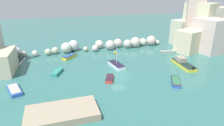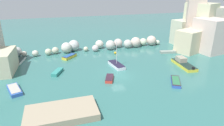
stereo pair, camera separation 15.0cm
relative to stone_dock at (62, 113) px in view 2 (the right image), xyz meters
name	(u,v)px [view 2 (the right image)]	position (x,y,z in m)	size (l,w,h in m)	color
cove_water	(118,76)	(10.71, 9.52, -0.47)	(160.00, 160.00, 0.00)	#336D67
cliff_headland_right	(206,30)	(39.90, 21.99, 4.03)	(22.54, 15.41, 13.98)	beige
rock_breakwater	(102,45)	(11.71, 26.58, 0.72)	(38.67, 4.37, 2.78)	#B8B7B6
stone_dock	(62,113)	(0.00, 0.00, 0.00)	(9.06, 4.81, 0.95)	tan
channel_buoy	(115,53)	(13.93, 21.94, -0.18)	(0.58, 0.58, 0.58)	gold
moored_boat_0	(117,65)	(11.76, 14.03, -0.11)	(2.50, 5.03, 5.76)	white
moored_boat_1	(109,78)	(8.67, 8.40, -0.19)	(2.25, 3.30, 0.57)	red
moored_boat_2	(14,90)	(-6.85, 8.55, -0.17)	(2.89, 4.49, 0.63)	#3059B0
moored_boat_3	(183,63)	(25.26, 10.54, 0.06)	(2.65, 6.89, 1.62)	yellow
moored_boat_4	(168,52)	(26.78, 19.00, -0.20)	(4.01, 1.78, 0.55)	gray
moored_boat_5	(69,56)	(2.85, 22.11, -0.11)	(3.62, 3.63, 0.69)	gold
moored_boat_6	(57,72)	(-0.12, 13.81, -0.17)	(2.40, 3.43, 0.61)	teal
moored_boat_7	(20,61)	(-7.82, 22.72, -0.22)	(2.01, 4.59, 0.52)	white
moored_boat_8	(176,81)	(19.28, 4.03, -0.18)	(3.24, 4.37, 0.56)	#2F56B5
moored_boat_9	(61,108)	(0.02, 1.31, -0.17)	(1.72, 2.86, 0.61)	navy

